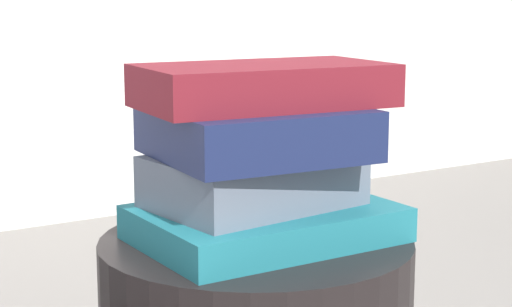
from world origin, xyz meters
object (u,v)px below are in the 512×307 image
book_navy (257,131)px  book_maroon (263,85)px  book_slate (253,180)px  book_teal (266,223)px

book_navy → book_maroon: 0.05m
book_slate → book_navy: book_navy is taller
book_teal → book_slate: book_slate is taller
book_slate → book_navy: (0.01, -0.00, 0.06)m
book_slate → book_maroon: 0.11m
book_teal → book_maroon: book_maroon is taller
book_slate → book_maroon: (0.01, -0.01, 0.11)m
book_teal → book_slate: bearing=121.5°
book_teal → book_navy: book_navy is taller
book_teal → book_navy: size_ratio=1.30×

